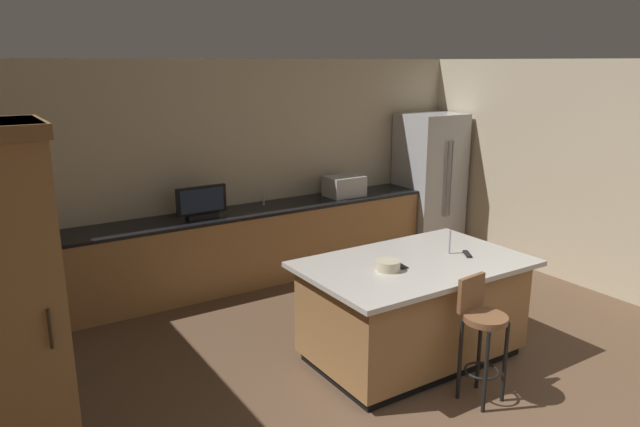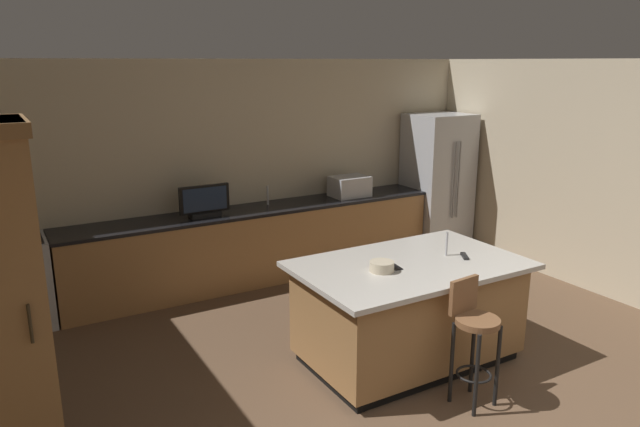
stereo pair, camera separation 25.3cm
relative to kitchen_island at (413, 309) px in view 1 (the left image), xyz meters
The scene contains 15 objects.
wall_back 3.02m from the kitchen_island, 95.49° to the left, with size 6.84×0.12×2.65m, color beige.
wall_right 3.09m from the kitchen_island, ahead, with size 0.12×5.45×2.65m, color beige.
counter_back 2.53m from the kitchen_island, 97.20° to the left, with size 4.67×0.62×0.91m.
kitchen_island is the anchor object (origin of this frame).
refrigerator 3.48m from the kitchen_island, 45.15° to the left, with size 0.81×0.77×1.92m.
range_oven 3.93m from the kitchen_island, 140.36° to the left, with size 0.73×0.63×0.93m.
cabinet_tower 3.25m from the kitchen_island, behind, with size 0.55×0.60×2.33m.
microwave 2.75m from the kitchen_island, 68.40° to the left, with size 0.48×0.36×0.26m, color #B7BABF.
tv_monitor 2.72m from the kitchen_island, 112.10° to the left, with size 0.58×0.16×0.36m.
sink_faucet_back 2.67m from the kitchen_island, 93.07° to the left, with size 0.02×0.02×0.24m, color #B2B2B7.
sink_faucet_island 0.69m from the kitchen_island, ahead, with size 0.02×0.02×0.22m, color #B2B2B7.
bar_stool_center 0.81m from the kitchen_island, 90.24° to the right, with size 0.34×0.35×1.01m.
fruit_bowl 0.60m from the kitchen_island, behind, with size 0.21×0.21×0.09m, color beige.
cell_phone 0.49m from the kitchen_island, behind, with size 0.07×0.15×0.01m, color black.
tv_remote 0.70m from the kitchen_island, 13.45° to the right, with size 0.04×0.17×0.02m, color black.
Camera 1 is at (-3.04, -1.48, 2.62)m, focal length 32.89 mm.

